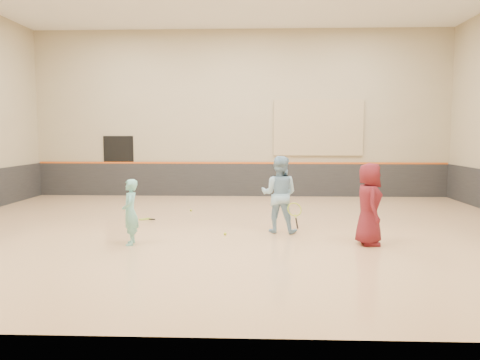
{
  "coord_description": "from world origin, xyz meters",
  "views": [
    {
      "loc": [
        0.64,
        -11.04,
        2.3
      ],
      "look_at": [
        0.19,
        0.4,
        1.15
      ],
      "focal_mm": 35.0,
      "sensor_mm": 36.0,
      "label": 1
    }
  ],
  "objects_px": {
    "young_man": "(369,204)",
    "spare_racket": "(145,217)",
    "girl": "(130,212)",
    "instructor": "(279,194)"
  },
  "relations": [
    {
      "from": "girl",
      "to": "young_man",
      "type": "bearing_deg",
      "value": 81.69
    },
    {
      "from": "girl",
      "to": "instructor",
      "type": "xyz_separation_m",
      "value": [
        3.12,
        1.34,
        0.21
      ]
    },
    {
      "from": "young_man",
      "to": "instructor",
      "type": "bearing_deg",
      "value": 58.72
    },
    {
      "from": "instructor",
      "to": "young_man",
      "type": "relative_size",
      "value": 1.05
    },
    {
      "from": "young_man",
      "to": "spare_racket",
      "type": "relative_size",
      "value": 2.28
    },
    {
      "from": "girl",
      "to": "young_man",
      "type": "xyz_separation_m",
      "value": [
        4.91,
        0.19,
        0.17
      ]
    },
    {
      "from": "girl",
      "to": "spare_racket",
      "type": "xyz_separation_m",
      "value": [
        -0.39,
        2.79,
        -0.62
      ]
    },
    {
      "from": "instructor",
      "to": "young_man",
      "type": "height_order",
      "value": "instructor"
    },
    {
      "from": "girl",
      "to": "instructor",
      "type": "height_order",
      "value": "instructor"
    },
    {
      "from": "young_man",
      "to": "spare_racket",
      "type": "xyz_separation_m",
      "value": [
        -5.3,
        2.61,
        -0.79
      ]
    }
  ]
}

